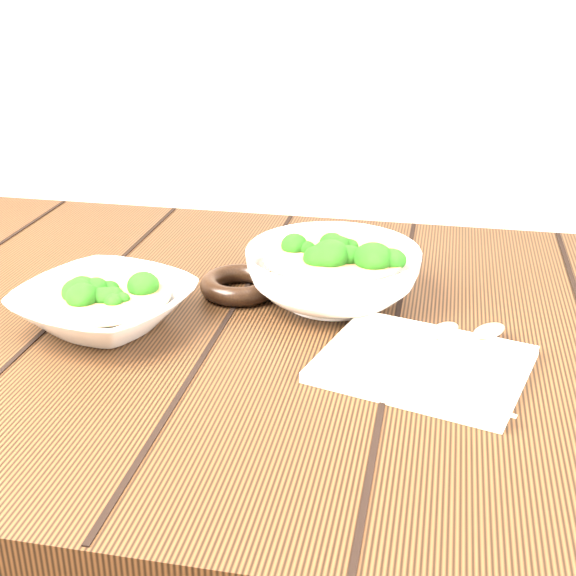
{
  "coord_description": "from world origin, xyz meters",
  "views": [
    {
      "loc": [
        0.22,
        -0.83,
        1.17
      ],
      "look_at": [
        0.06,
        -0.0,
        0.8
      ],
      "focal_mm": 50.0,
      "sensor_mm": 36.0,
      "label": 1
    }
  ],
  "objects_px": {
    "table": "(245,408)",
    "trivet": "(240,285)",
    "soup_bowl_front": "(104,305)",
    "napkin": "(423,364)",
    "soup_bowl_back": "(333,273)"
  },
  "relations": [
    {
      "from": "soup_bowl_back",
      "to": "trivet",
      "type": "relative_size",
      "value": 2.68
    },
    {
      "from": "table",
      "to": "napkin",
      "type": "xyz_separation_m",
      "value": [
        0.22,
        -0.07,
        0.13
      ]
    },
    {
      "from": "soup_bowl_front",
      "to": "napkin",
      "type": "bearing_deg",
      "value": -4.83
    },
    {
      "from": "soup_bowl_front",
      "to": "trivet",
      "type": "height_order",
      "value": "soup_bowl_front"
    },
    {
      "from": "table",
      "to": "soup_bowl_back",
      "type": "distance_m",
      "value": 0.2
    },
    {
      "from": "soup_bowl_front",
      "to": "napkin",
      "type": "distance_m",
      "value": 0.37
    },
    {
      "from": "soup_bowl_back",
      "to": "napkin",
      "type": "height_order",
      "value": "soup_bowl_back"
    },
    {
      "from": "trivet",
      "to": "soup_bowl_back",
      "type": "bearing_deg",
      "value": 1.68
    },
    {
      "from": "napkin",
      "to": "table",
      "type": "bearing_deg",
      "value": 176.87
    },
    {
      "from": "table",
      "to": "trivet",
      "type": "bearing_deg",
      "value": 106.75
    },
    {
      "from": "soup_bowl_back",
      "to": "soup_bowl_front",
      "type": "bearing_deg",
      "value": -153.98
    },
    {
      "from": "trivet",
      "to": "napkin",
      "type": "bearing_deg",
      "value": -32.16
    },
    {
      "from": "soup_bowl_front",
      "to": "trivet",
      "type": "relative_size",
      "value": 2.37
    },
    {
      "from": "soup_bowl_back",
      "to": "napkin",
      "type": "relative_size",
      "value": 1.31
    },
    {
      "from": "table",
      "to": "napkin",
      "type": "height_order",
      "value": "napkin"
    }
  ]
}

